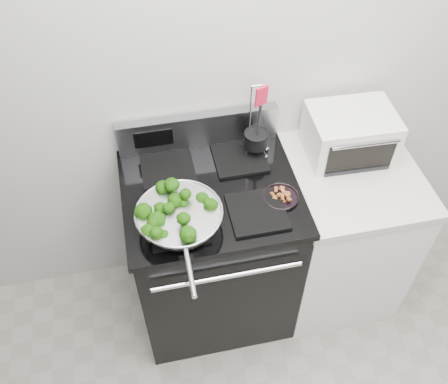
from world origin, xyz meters
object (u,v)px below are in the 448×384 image
object	(u,v)px
bacon_plate	(281,195)
toaster_oven	(350,134)
gas_range	(212,250)
utensil_holder	(256,143)
skillet	(179,217)

from	to	relation	value
bacon_plate	toaster_oven	size ratio (longest dim) A/B	0.39
bacon_plate	toaster_oven	distance (m)	0.48
gas_range	utensil_holder	world-z (taller)	utensil_holder
skillet	bacon_plate	distance (m)	0.46
bacon_plate	utensil_holder	size ratio (longest dim) A/B	0.41
skillet	bacon_plate	bearing A→B (deg)	8.10
gas_range	toaster_oven	world-z (taller)	toaster_oven
bacon_plate	skillet	bearing A→B (deg)	-172.21
gas_range	bacon_plate	size ratio (longest dim) A/B	7.09
skillet	toaster_oven	size ratio (longest dim) A/B	1.43
gas_range	skillet	xyz separation A→B (m)	(-0.16, -0.18, 0.52)
bacon_plate	gas_range	bearing A→B (deg)	158.84
bacon_plate	toaster_oven	world-z (taller)	toaster_oven
bacon_plate	toaster_oven	xyz separation A→B (m)	(0.41, 0.25, 0.07)
toaster_oven	utensil_holder	bearing A→B (deg)	176.50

